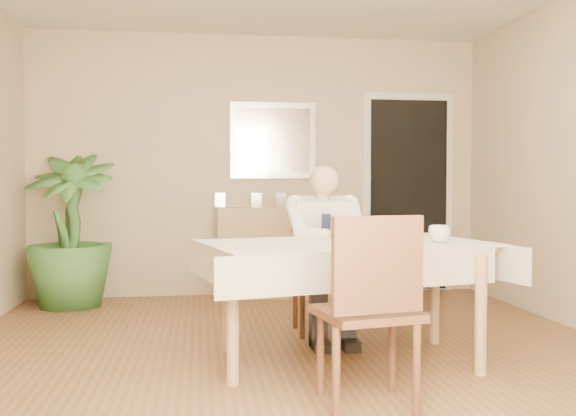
{
  "coord_description": "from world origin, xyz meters",
  "views": [
    {
      "loc": [
        -0.59,
        -3.94,
        1.11
      ],
      "look_at": [
        0.0,
        0.35,
        0.95
      ],
      "focal_mm": 40.0,
      "sensor_mm": 36.0,
      "label": 1
    }
  ],
  "objects": [
    {
      "name": "coffee_mug",
      "position": [
        0.87,
        -0.17,
        0.81
      ],
      "size": [
        0.16,
        0.16,
        0.1
      ],
      "primitive_type": "imported",
      "rotation": [
        0.0,
        0.0,
        0.28
      ],
      "color": "white",
      "rests_on": "dining_table"
    },
    {
      "name": "photo_frame_left",
      "position": [
        -0.39,
        2.41,
        0.96
      ],
      "size": [
        0.1,
        0.02,
        0.14
      ],
      "primitive_type": "cube",
      "color": "silver",
      "rests_on": "sideboard"
    },
    {
      "name": "window",
      "position": [
        0.0,
        -2.47,
        1.45
      ],
      "size": [
        1.34,
        0.04,
        1.44
      ],
      "color": "white",
      "rests_on": "room"
    },
    {
      "name": "potted_palm",
      "position": [
        -1.75,
        2.05,
        0.7
      ],
      "size": [
        0.87,
        0.87,
        1.4
      ],
      "primitive_type": "imported",
      "rotation": [
        0.0,
        0.0,
        -0.12
      ],
      "color": "#2B5523",
      "rests_on": "ground"
    },
    {
      "name": "sideboard",
      "position": [
        0.14,
        2.32,
        0.44
      ],
      "size": [
        1.14,
        0.48,
        0.89
      ],
      "primitive_type": "cube",
      "rotation": [
        0.0,
        0.0,
        -0.09
      ],
      "color": "tan",
      "rests_on": "ground"
    },
    {
      "name": "dining_table",
      "position": [
        0.3,
        -0.06,
        0.67
      ],
      "size": [
        1.94,
        1.4,
        0.75
      ],
      "rotation": [
        0.0,
        0.0,
        0.23
      ],
      "color": "tan",
      "rests_on": "ground"
    },
    {
      "name": "seated_man",
      "position": [
        0.3,
        0.53,
        0.69
      ],
      "size": [
        0.48,
        0.72,
        1.24
      ],
      "color": "white",
      "rests_on": "ground"
    },
    {
      "name": "photo_frame_center",
      "position": [
        -0.04,
        2.36,
        0.96
      ],
      "size": [
        0.1,
        0.02,
        0.14
      ],
      "primitive_type": "cube",
      "color": "silver",
      "rests_on": "sideboard"
    },
    {
      "name": "chair_far",
      "position": [
        0.3,
        0.81,
        0.47
      ],
      "size": [
        0.4,
        0.4,
        0.84
      ],
      "rotation": [
        0.0,
        0.0,
        0.0
      ],
      "color": "#472A18",
      "rests_on": "ground"
    },
    {
      "name": "fork",
      "position": [
        0.28,
        0.05,
        0.78
      ],
      "size": [
        0.01,
        0.13,
        0.01
      ],
      "primitive_type": "cylinder",
      "rotation": [
        1.57,
        0.0,
        0.0
      ],
      "color": "silver",
      "rests_on": "dining_table"
    },
    {
      "name": "room",
      "position": [
        0.0,
        0.0,
        1.3
      ],
      "size": [
        5.0,
        5.02,
        2.6
      ],
      "color": "brown",
      "rests_on": "ground"
    },
    {
      "name": "photo_frame_right",
      "position": [
        0.21,
        2.38,
        0.96
      ],
      "size": [
        0.1,
        0.02,
        0.14
      ],
      "primitive_type": "cube",
      "color": "silver",
      "rests_on": "sideboard"
    },
    {
      "name": "plate",
      "position": [
        0.32,
        0.11,
        0.76
      ],
      "size": [
        0.26,
        0.26,
        0.02
      ],
      "primitive_type": "cylinder",
      "color": "white",
      "rests_on": "dining_table"
    },
    {
      "name": "food",
      "position": [
        0.32,
        0.11,
        0.78
      ],
      "size": [
        0.14,
        0.14,
        0.06
      ],
      "primitive_type": "ellipsoid",
      "color": "olive",
      "rests_on": "dining_table"
    },
    {
      "name": "doorway",
      "position": [
        1.55,
        2.46,
        1.0
      ],
      "size": [
        0.96,
        0.07,
        2.1
      ],
      "color": "white",
      "rests_on": "ground"
    },
    {
      "name": "chair_near",
      "position": [
        0.23,
        -0.94,
        0.55
      ],
      "size": [
        0.53,
        0.53,
        0.96
      ],
      "rotation": [
        0.0,
        0.0,
        0.19
      ],
      "color": "#472A18",
      "rests_on": "ground"
    },
    {
      "name": "mirror",
      "position": [
        0.14,
        2.47,
        1.55
      ],
      "size": [
        0.86,
        0.04,
        0.76
      ],
      "color": "silver",
      "rests_on": "room"
    },
    {
      "name": "knife",
      "position": [
        0.36,
        0.05,
        0.78
      ],
      "size": [
        0.01,
        0.13,
        0.01
      ],
      "primitive_type": "cylinder",
      "rotation": [
        1.57,
        0.0,
        0.0
      ],
      "color": "silver",
      "rests_on": "dining_table"
    }
  ]
}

